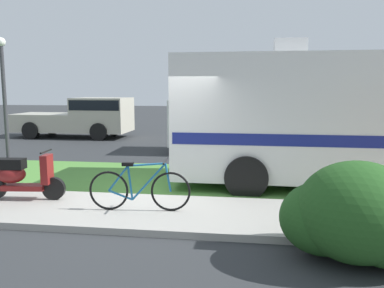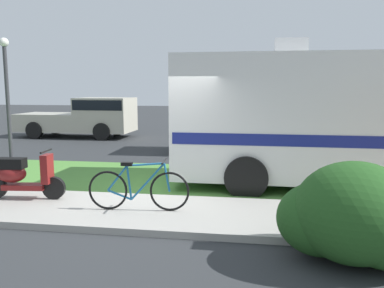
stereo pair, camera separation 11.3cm
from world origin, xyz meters
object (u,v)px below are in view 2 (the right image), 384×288
(bicycle, at_px, (139,189))
(pickup_truck_near, at_px, (231,125))
(motorhome_rv, at_px, (343,116))
(scooter, at_px, (21,176))
(street_lamp_post, at_px, (7,86))
(pickup_truck_far, at_px, (87,116))

(bicycle, distance_m, pickup_truck_near, 7.41)
(pickup_truck_near, bearing_deg, motorhome_rv, -59.78)
(motorhome_rv, bearing_deg, pickup_truck_near, 120.22)
(motorhome_rv, height_order, bicycle, motorhome_rv)
(scooter, relative_size, street_lamp_post, 0.42)
(pickup_truck_near, relative_size, pickup_truck_far, 0.97)
(bicycle, distance_m, street_lamp_post, 7.67)
(bicycle, xyz_separation_m, street_lamp_post, (-5.64, 4.87, 1.82))
(pickup_truck_near, bearing_deg, bicycle, -99.51)
(motorhome_rv, distance_m, street_lamp_post, 9.86)
(bicycle, bearing_deg, motorhome_rv, 33.67)
(scooter, bearing_deg, bicycle, -8.45)
(scooter, distance_m, pickup_truck_near, 7.86)
(street_lamp_post, bearing_deg, pickup_truck_far, 89.05)
(scooter, height_order, street_lamp_post, street_lamp_post)
(motorhome_rv, xyz_separation_m, bicycle, (-3.94, -2.63, -1.14))
(bicycle, distance_m, pickup_truck_far, 11.97)
(bicycle, relative_size, pickup_truck_far, 0.34)
(motorhome_rv, bearing_deg, bicycle, -146.33)
(bicycle, bearing_deg, street_lamp_post, 139.20)
(scooter, height_order, pickup_truck_near, pickup_truck_near)
(motorhome_rv, relative_size, pickup_truck_near, 1.39)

